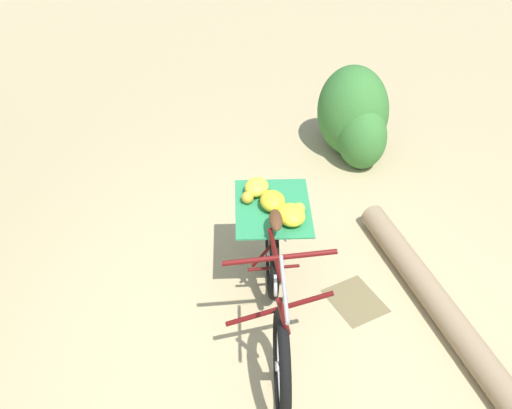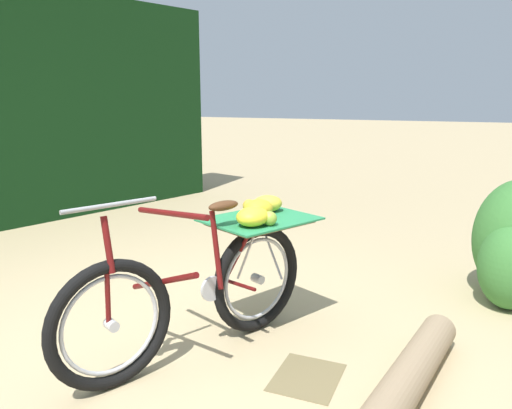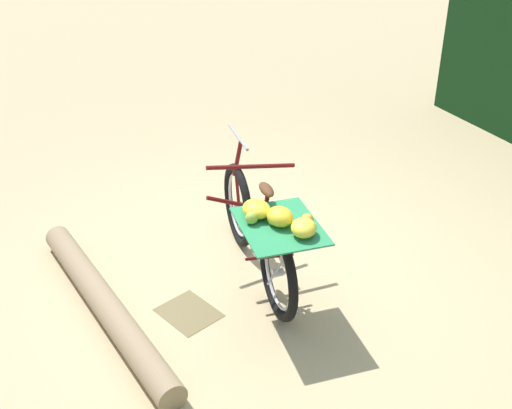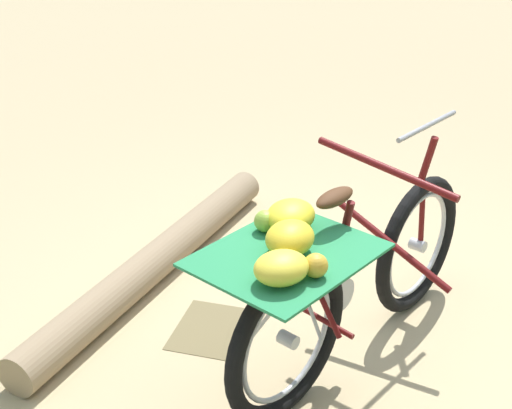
{
  "view_description": "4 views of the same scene",
  "coord_description": "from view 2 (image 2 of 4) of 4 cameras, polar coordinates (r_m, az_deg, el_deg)",
  "views": [
    {
      "loc": [
        -2.48,
        1.38,
        3.5
      ],
      "look_at": [
        0.47,
        -0.19,
        0.87
      ],
      "focal_mm": 42.68,
      "sensor_mm": 36.0,
      "label": 1
    },
    {
      "loc": [
        -2.48,
        -1.54,
        1.58
      ],
      "look_at": [
        0.38,
        -0.35,
        0.9
      ],
      "focal_mm": 35.19,
      "sensor_mm": 36.0,
      "label": 2
    },
    {
      "loc": [
        3.13,
        -3.07,
        3.09
      ],
      "look_at": [
        0.38,
        -0.47,
        0.96
      ],
      "focal_mm": 44.94,
      "sensor_mm": 36.0,
      "label": 3
    },
    {
      "loc": [
        2.73,
        0.16,
        2.11
      ],
      "look_at": [
        0.38,
        -0.48,
        0.92
      ],
      "focal_mm": 48.81,
      "sensor_mm": 36.0,
      "label": 4
    }
  ],
  "objects": [
    {
      "name": "bicycle",
      "position": [
        3.13,
        -5.46,
        -8.22
      ],
      "size": [
        1.73,
        1.05,
        1.03
      ],
      "rotation": [
        0.0,
        0.0,
        2.69
      ],
      "color": "black",
      "rests_on": "ground_plane"
    },
    {
      "name": "ground_plane",
      "position": [
        3.32,
        -8.41,
        -16.12
      ],
      "size": [
        60.0,
        60.0,
        0.0
      ],
      "primitive_type": "plane",
      "color": "tan"
    },
    {
      "name": "leaf_litter_patch",
      "position": [
        3.03,
        5.82,
        -18.92
      ],
      "size": [
        0.44,
        0.36,
        0.01
      ],
      "primitive_type": "cube",
      "color": "olive",
      "rests_on": "ground_plane"
    }
  ]
}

